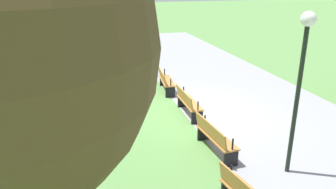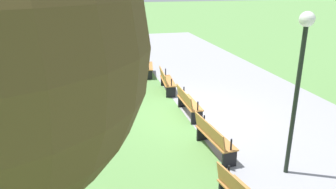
{
  "view_description": "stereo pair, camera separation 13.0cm",
  "coord_description": "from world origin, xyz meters",
  "views": [
    {
      "loc": [
        9.65,
        -3.29,
        4.33
      ],
      "look_at": [
        -0.0,
        -0.75,
        0.8
      ],
      "focal_mm": 34.59,
      "sensor_mm": 36.0,
      "label": 1
    },
    {
      "loc": [
        9.68,
        -3.16,
        4.33
      ],
      "look_at": [
        -0.0,
        -0.75,
        0.8
      ],
      "focal_mm": 34.59,
      "sensor_mm": 36.0,
      "label": 2
    }
  ],
  "objects": [
    {
      "name": "bench_5",
      "position": [
        2.6,
        -0.18,
        0.47
      ],
      "size": [
        1.67,
        0.61,
        0.89
      ],
      "rotation": [
        0.0,
        0.0,
        0.09
      ],
      "color": "#B27538",
      "rests_on": "ground"
    },
    {
      "name": "lamp_post",
      "position": [
        3.88,
        1.18,
        2.63
      ],
      "size": [
        0.32,
        0.32,
        3.75
      ],
      "color": "black",
      "rests_on": "ground"
    },
    {
      "name": "ground_plane",
      "position": [
        0.0,
        0.0,
        0.0
      ],
      "size": [
        120.0,
        120.0,
        0.0
      ],
      "primitive_type": "plane",
      "color": "#5B8C47"
    },
    {
      "name": "bench_0",
      "position": [
        -10.21,
        -1.87,
        0.47
      ],
      "size": [
        1.7,
        1.01,
        0.89
      ],
      "rotation": [
        0.0,
        0.0,
        -0.35
      ],
      "color": "#B27538",
      "rests_on": "ground"
    },
    {
      "name": "bench_4",
      "position": [
        -0.0,
        -0.07,
        0.47
      ],
      "size": [
        1.64,
        0.47,
        0.89
      ],
      "color": "#B27538",
      "rests_on": "ground"
    },
    {
      "name": "path_paving",
      "position": [
        0.0,
        2.68,
        0.0
      ],
      "size": [
        35.4,
        5.66,
        0.01
      ],
      "primitive_type": "cube",
      "color": "#939399",
      "rests_on": "ground"
    },
    {
      "name": "person_seated",
      "position": [
        -10.23,
        -1.71,
        0.64
      ],
      "size": [
        0.46,
        0.59,
        1.2
      ],
      "rotation": [
        0.0,
        0.0,
        -0.35
      ],
      "color": "navy",
      "rests_on": "ground"
    },
    {
      "name": "bench_1",
      "position": [
        -7.73,
        -1.08,
        0.47
      ],
      "size": [
        1.71,
        0.88,
        0.89
      ],
      "rotation": [
        0.0,
        0.0,
        -0.26
      ],
      "color": "#B27538",
      "rests_on": "ground"
    },
    {
      "name": "bench_2",
      "position": [
        -5.18,
        -0.52,
        0.47
      ],
      "size": [
        1.7,
        0.75,
        0.89
      ],
      "rotation": [
        0.0,
        0.0,
        -0.18
      ],
      "color": "#B27538",
      "rests_on": "ground"
    },
    {
      "name": "bench_3",
      "position": [
        -2.6,
        -0.18,
        0.47
      ],
      "size": [
        1.67,
        0.61,
        0.89
      ],
      "rotation": [
        0.0,
        0.0,
        -0.09
      ],
      "color": "#B27538",
      "rests_on": "ground"
    }
  ]
}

